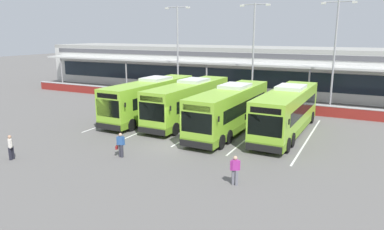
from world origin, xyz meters
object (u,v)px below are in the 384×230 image
at_px(lamp_post_west, 178,47).
at_px(pedestrian_child, 235,169).
at_px(pedestrian_with_handbag, 121,144).
at_px(coach_bus_right_centre, 287,112).
at_px(coach_bus_leftmost, 151,99).
at_px(coach_bus_centre, 230,110).
at_px(lamp_post_east, 335,50).
at_px(pedestrian_in_dark_coat, 11,146).
at_px(lamp_post_centre, 253,48).
at_px(coach_bus_left_centre, 189,102).

bearing_deg(lamp_post_west, pedestrian_child, -54.59).
bearing_deg(pedestrian_with_handbag, coach_bus_right_centre, 51.01).
distance_m(pedestrian_with_handbag, lamp_post_west, 22.29).
xyz_separation_m(coach_bus_leftmost, lamp_post_west, (-2.73, 10.32, 4.50)).
relative_size(coach_bus_centre, pedestrian_child, 7.53).
bearing_deg(coach_bus_leftmost, pedestrian_child, -41.49).
bearing_deg(lamp_post_west, lamp_post_east, 0.87).
bearing_deg(pedestrian_in_dark_coat, coach_bus_centre, 51.37).
xyz_separation_m(coach_bus_centre, lamp_post_west, (-11.09, 11.37, 4.50)).
bearing_deg(coach_bus_right_centre, lamp_post_centre, 120.94).
xyz_separation_m(coach_bus_centre, coach_bus_right_centre, (4.29, 1.31, 0.00)).
bearing_deg(pedestrian_in_dark_coat, pedestrian_child, 10.84).
bearing_deg(pedestrian_with_handbag, coach_bus_centre, 65.60).
height_order(coach_bus_right_centre, lamp_post_west, lamp_post_west).
distance_m(coach_bus_right_centre, lamp_post_west, 18.93).
xyz_separation_m(coach_bus_centre, lamp_post_centre, (-1.69, 11.29, 4.50)).
xyz_separation_m(coach_bus_right_centre, pedestrian_with_handbag, (-8.42, -10.40, -0.93)).
distance_m(coach_bus_leftmost, lamp_post_centre, 13.02).
relative_size(coach_bus_left_centre, pedestrian_with_handbag, 7.53).
bearing_deg(pedestrian_with_handbag, pedestrian_child, -5.76).
relative_size(coach_bus_leftmost, lamp_post_centre, 1.11).
bearing_deg(coach_bus_centre, pedestrian_child, -67.86).
height_order(coach_bus_left_centre, lamp_post_west, lamp_post_west).
bearing_deg(lamp_post_west, pedestrian_with_handbag, -71.19).
distance_m(coach_bus_left_centre, lamp_post_east, 15.65).
bearing_deg(pedestrian_child, lamp_post_centre, 105.10).
distance_m(coach_bus_right_centre, pedestrian_child, 11.26).
bearing_deg(coach_bus_left_centre, lamp_post_centre, 73.79).
bearing_deg(coach_bus_left_centre, coach_bus_right_centre, -1.36).
bearing_deg(coach_bus_leftmost, lamp_post_centre, 56.89).
relative_size(pedestrian_with_handbag, lamp_post_centre, 0.15).
bearing_deg(pedestrian_with_handbag, lamp_post_east, 62.78).
xyz_separation_m(coach_bus_leftmost, coach_bus_left_centre, (3.84, 0.47, 0.00)).
height_order(lamp_post_west, lamp_post_east, same).
xyz_separation_m(lamp_post_west, lamp_post_east, (17.63, 0.27, 0.00)).
bearing_deg(lamp_post_east, coach_bus_leftmost, -144.61).
bearing_deg(lamp_post_centre, pedestrian_child, -74.90).
bearing_deg(pedestrian_child, lamp_post_east, 83.38).
bearing_deg(pedestrian_child, coach_bus_centre, 112.14).
xyz_separation_m(coach_bus_centre, pedestrian_child, (4.04, -9.92, -0.91)).
height_order(coach_bus_left_centre, lamp_post_east, lamp_post_east).
height_order(coach_bus_leftmost, pedestrian_with_handbag, coach_bus_leftmost).
height_order(coach_bus_left_centre, coach_bus_centre, same).
height_order(lamp_post_centre, lamp_post_east, same).
distance_m(coach_bus_leftmost, pedestrian_with_handbag, 11.03).
relative_size(pedestrian_in_dark_coat, lamp_post_east, 0.15).
distance_m(pedestrian_child, lamp_post_west, 26.67).
relative_size(pedestrian_with_handbag, lamp_post_west, 0.15).
distance_m(coach_bus_centre, coach_bus_right_centre, 4.49).
relative_size(coach_bus_centre, lamp_post_centre, 1.11).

